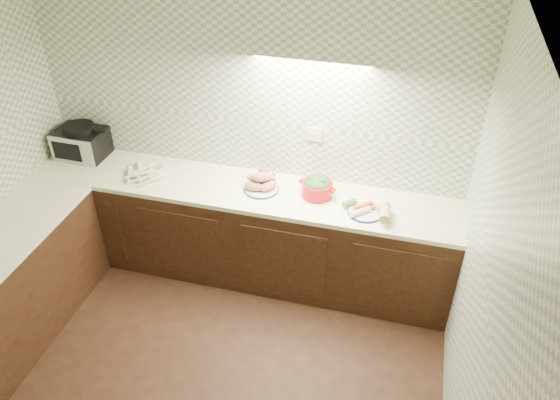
% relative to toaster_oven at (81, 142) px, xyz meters
% --- Properties ---
extents(room, '(3.60, 3.60, 2.60)m').
position_rel_toaster_oven_xyz_m(room, '(1.52, -1.63, 0.59)').
color(room, black).
rests_on(room, ground).
extents(counter, '(3.60, 3.60, 0.90)m').
position_rel_toaster_oven_xyz_m(counter, '(0.84, -0.95, -0.59)').
color(counter, black).
rests_on(counter, ground).
extents(toaster_oven, '(0.43, 0.33, 0.30)m').
position_rel_toaster_oven_xyz_m(toaster_oven, '(0.00, 0.00, 0.00)').
color(toaster_oven, black).
rests_on(toaster_oven, counter).
extents(parsnip_pile, '(0.33, 0.42, 0.08)m').
position_rel_toaster_oven_xyz_m(parsnip_pile, '(0.67, -0.21, -0.11)').
color(parsnip_pile, '#F7E8C5').
rests_on(parsnip_pile, counter).
extents(sweet_potato_plate, '(0.29, 0.29, 0.17)m').
position_rel_toaster_oven_xyz_m(sweet_potato_plate, '(1.70, -0.11, -0.08)').
color(sweet_potato_plate, '#131C45').
rests_on(sweet_potato_plate, counter).
extents(onion_bowl, '(0.17, 0.17, 0.13)m').
position_rel_toaster_oven_xyz_m(onion_bowl, '(1.70, 0.01, -0.09)').
color(onion_bowl, black).
rests_on(onion_bowl, counter).
extents(dutch_oven, '(0.31, 0.31, 0.17)m').
position_rel_toaster_oven_xyz_m(dutch_oven, '(2.16, -0.08, -0.06)').
color(dutch_oven, red).
rests_on(dutch_oven, counter).
extents(veg_plate, '(0.39, 0.28, 0.13)m').
position_rel_toaster_oven_xyz_m(veg_plate, '(2.63, -0.20, -0.09)').
color(veg_plate, '#131C45').
rests_on(veg_plate, counter).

